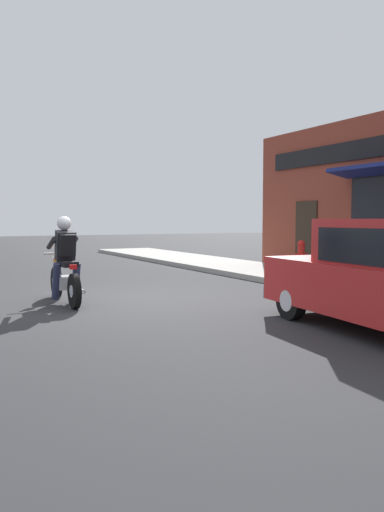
{
  "coord_description": "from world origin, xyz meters",
  "views": [
    {
      "loc": [
        -3.24,
        -9.13,
        1.56
      ],
      "look_at": [
        0.7,
        -1.8,
        0.95
      ],
      "focal_mm": 35.0,
      "sensor_mm": 36.0,
      "label": 1
    }
  ],
  "objects": [
    {
      "name": "sidewalk_curb",
      "position": [
        5.37,
        3.0,
        0.07
      ],
      "size": [
        2.6,
        22.0,
        0.14
      ],
      "primitive_type": "cube",
      "color": "#9E9B93",
      "rests_on": "ground"
    },
    {
      "name": "ground_plane",
      "position": [
        0.0,
        0.0,
        0.0
      ],
      "size": [
        80.0,
        80.0,
        0.0
      ],
      "primitive_type": "plane",
      "color": "#2B2B2D"
    },
    {
      "name": "fire_hydrant",
      "position": [
        5.48,
        1.04,
        0.57
      ],
      "size": [
        0.36,
        0.24,
        0.88
      ],
      "color": "red",
      "rests_on": "sidewalk_curb"
    },
    {
      "name": "motorcycle_with_rider",
      "position": [
        -0.96,
        0.13,
        0.68
      ],
      "size": [
        0.56,
        2.02,
        1.62
      ],
      "color": "black",
      "rests_on": "ground"
    }
  ]
}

